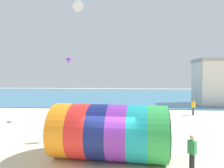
{
  "coord_description": "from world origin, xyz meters",
  "views": [
    {
      "loc": [
        0.9,
        -9.75,
        4.44
      ],
      "look_at": [
        -0.08,
        2.68,
        3.93
      ],
      "focal_mm": 32.0,
      "sensor_mm": 36.0,
      "label": 1
    }
  ],
  "objects_px": {
    "giant_inflatable_tube": "(110,132)",
    "bystander_near_water": "(193,107)",
    "kite_white_delta": "(80,8)",
    "kite_handler": "(192,153)",
    "kite_purple_parafoil": "(68,59)"
  },
  "relations": [
    {
      "from": "giant_inflatable_tube",
      "to": "kite_white_delta",
      "type": "distance_m",
      "value": 8.9
    },
    {
      "from": "giant_inflatable_tube",
      "to": "bystander_near_water",
      "type": "relative_size",
      "value": 3.63
    },
    {
      "from": "kite_purple_parafoil",
      "to": "kite_white_delta",
      "type": "bearing_deg",
      "value": -65.71
    },
    {
      "from": "giant_inflatable_tube",
      "to": "kite_purple_parafoil",
      "type": "distance_m",
      "value": 11.52
    },
    {
      "from": "kite_handler",
      "to": "kite_purple_parafoil",
      "type": "distance_m",
      "value": 14.67
    },
    {
      "from": "giant_inflatable_tube",
      "to": "bystander_near_water",
      "type": "xyz_separation_m",
      "value": [
        8.36,
        12.6,
        -0.58
      ]
    },
    {
      "from": "bystander_near_water",
      "to": "kite_white_delta",
      "type": "bearing_deg",
      "value": -140.23
    },
    {
      "from": "giant_inflatable_tube",
      "to": "kite_white_delta",
      "type": "bearing_deg",
      "value": 124.04
    },
    {
      "from": "kite_white_delta",
      "to": "giant_inflatable_tube",
      "type": "bearing_deg",
      "value": -55.96
    },
    {
      "from": "kite_purple_parafoil",
      "to": "bystander_near_water",
      "type": "distance_m",
      "value": 14.72
    },
    {
      "from": "giant_inflatable_tube",
      "to": "bystander_near_water",
      "type": "height_order",
      "value": "giant_inflatable_tube"
    },
    {
      "from": "giant_inflatable_tube",
      "to": "kite_purple_parafoil",
      "type": "relative_size",
      "value": 5.61
    },
    {
      "from": "kite_handler",
      "to": "giant_inflatable_tube",
      "type": "bearing_deg",
      "value": 164.2
    },
    {
      "from": "kite_white_delta",
      "to": "kite_handler",
      "type": "bearing_deg",
      "value": -36.58
    },
    {
      "from": "giant_inflatable_tube",
      "to": "kite_purple_parafoil",
      "type": "bearing_deg",
      "value": 118.31
    }
  ]
}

